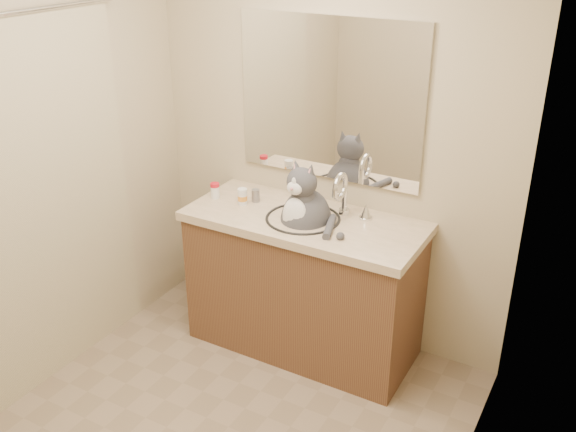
% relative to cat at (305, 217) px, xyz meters
% --- Properties ---
extents(room, '(2.22, 2.52, 2.42)m').
position_rel_cat_xyz_m(room, '(-0.01, -0.94, 0.33)').
color(room, gray).
rests_on(room, ground).
extents(vanity, '(1.34, 0.59, 1.12)m').
position_rel_cat_xyz_m(vanity, '(-0.01, 0.02, -0.43)').
color(vanity, brown).
rests_on(vanity, ground).
extents(mirror, '(1.10, 0.02, 0.90)m').
position_rel_cat_xyz_m(mirror, '(-0.01, 0.29, 0.58)').
color(mirror, white).
rests_on(mirror, room).
extents(shower_curtain, '(0.02, 1.30, 1.93)m').
position_rel_cat_xyz_m(shower_curtain, '(-1.06, -0.84, 0.16)').
color(shower_curtain, '#C5B995').
rests_on(shower_curtain, ground).
extents(cat, '(0.39, 0.36, 0.55)m').
position_rel_cat_xyz_m(cat, '(0.00, 0.00, 0.00)').
color(cat, '#48484D').
rests_on(cat, vanity).
extents(pill_bottle_redcap, '(0.06, 0.06, 0.09)m').
position_rel_cat_xyz_m(pill_bottle_redcap, '(-0.60, 0.01, 0.03)').
color(pill_bottle_redcap, white).
rests_on(pill_bottle_redcap, vanity).
extents(pill_bottle_orange, '(0.06, 0.06, 0.09)m').
position_rel_cat_xyz_m(pill_bottle_orange, '(-0.41, 0.01, 0.03)').
color(pill_bottle_orange, white).
rests_on(pill_bottle_orange, vanity).
extents(grey_canister, '(0.05, 0.05, 0.08)m').
position_rel_cat_xyz_m(grey_canister, '(-0.37, 0.08, 0.02)').
color(grey_canister, gray).
rests_on(grey_canister, vanity).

